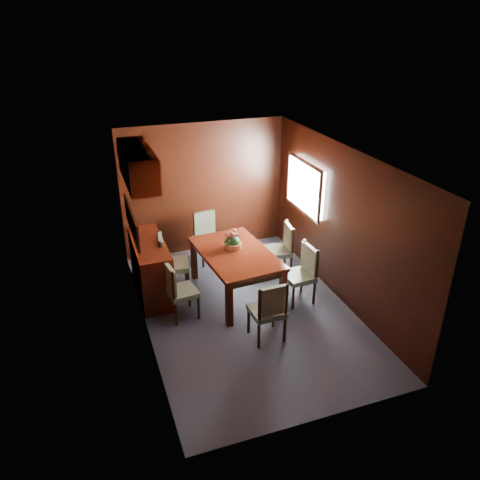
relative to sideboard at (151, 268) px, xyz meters
name	(u,v)px	position (x,y,z in m)	size (l,w,h in m)	color
ground	(247,310)	(1.25, -1.00, -0.45)	(4.50, 4.50, 0.00)	#393E4D
room_shell	(233,204)	(1.15, -0.67, 1.18)	(3.06, 4.52, 2.41)	black
sideboard	(151,268)	(0.00, 0.00, 0.00)	(0.48, 1.40, 0.90)	#320E06
dining_table	(236,258)	(1.25, -0.49, 0.20)	(1.15, 1.69, 0.75)	#320E06
chair_left_near	(177,288)	(0.25, -0.81, 0.05)	(0.46, 0.47, 0.89)	black
chair_left_far	(169,260)	(0.29, -0.04, 0.10)	(0.51, 0.53, 0.99)	black
chair_right_near	(303,271)	(2.16, -1.00, 0.07)	(0.45, 0.47, 0.94)	black
chair_right_far	(283,246)	(2.23, -0.11, 0.05)	(0.47, 0.48, 0.91)	black
chair_head	(269,309)	(1.28, -1.76, 0.06)	(0.45, 0.43, 0.93)	black
chair_foot	(207,234)	(1.15, 0.79, 0.06)	(0.49, 0.47, 0.92)	black
flower_centerpiece	(233,239)	(1.27, -0.34, 0.44)	(0.30, 0.30, 0.30)	#BF633A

